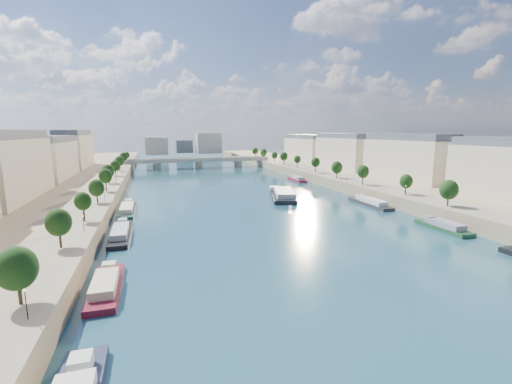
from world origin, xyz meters
TOP-DOWN VIEW (x-y plane):
  - ground at (0.00, 100.00)m, footprint 700.00×700.00m
  - quay_left at (-72.00, 100.00)m, footprint 44.00×520.00m
  - quay_right at (72.00, 100.00)m, footprint 44.00×520.00m
  - pave_left at (-57.00, 100.00)m, footprint 14.00×520.00m
  - pave_right at (57.00, 100.00)m, footprint 14.00×520.00m
  - trees_left at (-55.00, 102.00)m, footprint 4.80×268.80m
  - trees_right at (55.00, 110.00)m, footprint 4.80×268.80m
  - lamps_left at (-52.50, 90.00)m, footprint 0.36×200.36m
  - lamps_right at (52.50, 105.00)m, footprint 0.36×200.36m
  - buildings_left at (-85.00, 112.00)m, footprint 16.00×226.00m
  - buildings_right at (85.00, 112.00)m, footprint 16.00×226.00m
  - skyline at (3.19, 319.52)m, footprint 79.00×42.00m
  - bridge at (0.00, 215.33)m, footprint 112.00×12.00m
  - tour_barge at (18.15, 80.72)m, footprint 17.45×33.30m
  - wake at (18.15, 64.23)m, footprint 14.51×25.88m
  - moored_barges_left at (-45.50, 28.41)m, footprint 5.00×121.05m
  - moored_barges_right at (45.50, 44.33)m, footprint 5.00×157.36m

SIDE VIEW (x-z plane):
  - ground at x=0.00m, z-range 0.00..0.00m
  - wake at x=18.15m, z-range 0.00..0.04m
  - moored_barges_right at x=45.50m, z-range -0.96..2.64m
  - moored_barges_left at x=-45.50m, z-range -0.96..2.64m
  - tour_barge at x=18.15m, z-range -0.88..3.46m
  - quay_left at x=-72.00m, z-range 0.00..5.00m
  - quay_right at x=72.00m, z-range 0.00..5.00m
  - pave_left at x=-57.00m, z-range 5.00..5.10m
  - pave_right at x=57.00m, z-range 5.00..5.10m
  - bridge at x=0.00m, z-range 1.01..9.16m
  - lamps_left at x=-52.50m, z-range 5.64..9.92m
  - lamps_right at x=52.50m, z-range 5.64..9.92m
  - trees_left at x=-55.00m, z-range 6.35..14.61m
  - trees_right at x=55.00m, z-range 6.35..14.61m
  - skyline at x=3.19m, z-range 3.66..25.66m
  - buildings_left at x=-85.00m, z-range 4.85..28.05m
  - buildings_right at x=85.00m, z-range 4.85..28.05m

